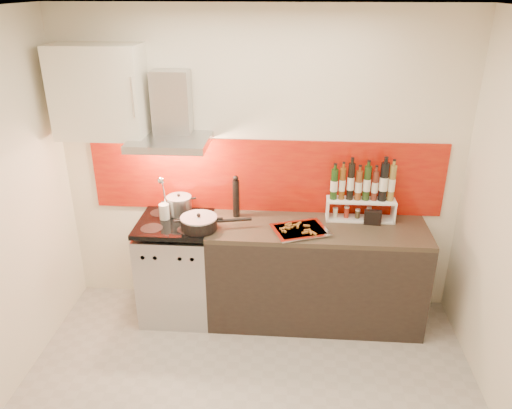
# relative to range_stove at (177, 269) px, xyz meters

# --- Properties ---
(floor) EXTENTS (3.40, 3.40, 0.00)m
(floor) POSITION_rel_range_stove_xyz_m (0.70, -1.10, -0.44)
(floor) COLOR #9E9991
(floor) RESTS_ON ground
(ceiling) EXTENTS (3.40, 2.80, 0.02)m
(ceiling) POSITION_rel_range_stove_xyz_m (0.70, -1.10, 2.16)
(ceiling) COLOR white
(ceiling) RESTS_ON back_wall
(back_wall) EXTENTS (3.40, 0.02, 2.60)m
(back_wall) POSITION_rel_range_stove_xyz_m (0.70, 0.30, 0.86)
(back_wall) COLOR silver
(back_wall) RESTS_ON ground
(backsplash) EXTENTS (3.00, 0.02, 0.64)m
(backsplash) POSITION_rel_range_stove_xyz_m (0.75, 0.29, 0.78)
(backsplash) COLOR #930B08
(backsplash) RESTS_ON back_wall
(range_stove) EXTENTS (0.60, 0.60, 0.91)m
(range_stove) POSITION_rel_range_stove_xyz_m (0.00, 0.00, 0.00)
(range_stove) COLOR #B7B7BA
(range_stove) RESTS_ON ground
(counter) EXTENTS (1.80, 0.60, 0.90)m
(counter) POSITION_rel_range_stove_xyz_m (1.20, 0.00, 0.01)
(counter) COLOR black
(counter) RESTS_ON ground
(range_hood) EXTENTS (0.62, 0.50, 0.61)m
(range_hood) POSITION_rel_range_stove_xyz_m (0.00, 0.14, 1.30)
(range_hood) COLOR #B7B7BA
(range_hood) RESTS_ON back_wall
(upper_cabinet) EXTENTS (0.70, 0.35, 0.72)m
(upper_cabinet) POSITION_rel_range_stove_xyz_m (-0.55, 0.13, 1.51)
(upper_cabinet) COLOR #ECE6CD
(upper_cabinet) RESTS_ON back_wall
(stock_pot) EXTENTS (0.21, 0.21, 0.18)m
(stock_pot) POSITION_rel_range_stove_xyz_m (0.02, 0.15, 0.55)
(stock_pot) COLOR #B7B7BA
(stock_pot) RESTS_ON range_stove
(saute_pan) EXTENTS (0.57, 0.30, 0.14)m
(saute_pan) POSITION_rel_range_stove_xyz_m (0.24, -0.12, 0.52)
(saute_pan) COLOR black
(saute_pan) RESTS_ON range_stove
(utensil_jar) EXTENTS (0.09, 0.13, 0.41)m
(utensil_jar) POSITION_rel_range_stove_xyz_m (-0.08, 0.03, 0.58)
(utensil_jar) COLOR silver
(utensil_jar) RESTS_ON range_stove
(pepper_mill) EXTENTS (0.06, 0.06, 0.37)m
(pepper_mill) POSITION_rel_range_stove_xyz_m (0.51, 0.16, 0.64)
(pepper_mill) COLOR black
(pepper_mill) RESTS_ON counter
(step_shelf) EXTENTS (0.57, 0.16, 0.51)m
(step_shelf) POSITION_rel_range_stove_xyz_m (1.56, 0.17, 0.71)
(step_shelf) COLOR white
(step_shelf) RESTS_ON counter
(caddy_box) EXTENTS (0.14, 0.07, 0.12)m
(caddy_box) POSITION_rel_range_stove_xyz_m (1.65, 0.09, 0.52)
(caddy_box) COLOR black
(caddy_box) RESTS_ON counter
(baking_tray) EXTENTS (0.51, 0.45, 0.03)m
(baking_tray) POSITION_rel_range_stove_xyz_m (1.05, -0.10, 0.47)
(baking_tray) COLOR silver
(baking_tray) RESTS_ON counter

